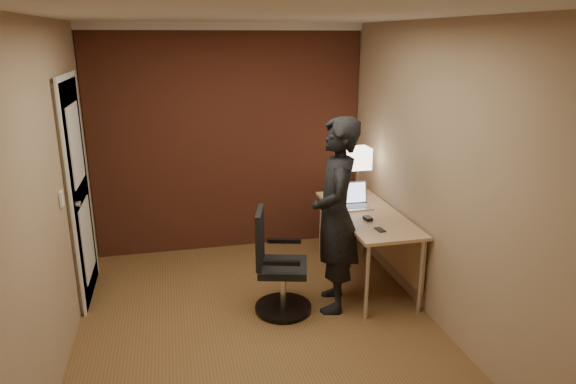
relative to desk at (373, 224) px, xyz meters
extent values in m
plane|color=brown|center=(-1.25, -0.75, -0.60)|extent=(4.00, 4.00, 0.00)
plane|color=white|center=(-1.25, -0.75, 1.90)|extent=(4.00, 4.00, 0.00)
plane|color=tan|center=(-1.25, 1.25, 0.65)|extent=(3.00, 0.00, 3.00)
plane|color=tan|center=(-1.25, -2.75, 0.65)|extent=(3.00, 0.00, 3.00)
plane|color=tan|center=(-2.75, -0.75, 0.65)|extent=(0.00, 4.00, 4.00)
plane|color=tan|center=(0.25, -0.75, 0.65)|extent=(0.00, 4.00, 4.00)
cube|color=brown|center=(-1.25, 1.22, 0.65)|extent=(2.98, 0.06, 2.50)
cube|color=silver|center=(-1.25, 1.21, 1.86)|extent=(3.00, 0.08, 0.08)
cube|color=silver|center=(-1.25, -2.71, 1.86)|extent=(3.00, 0.08, 0.08)
cube|color=silver|center=(-2.71, -0.75, 1.86)|extent=(0.08, 4.00, 0.08)
cube|color=silver|center=(0.21, -0.75, 1.86)|extent=(0.08, 4.00, 0.08)
cube|color=silver|center=(-2.73, 0.35, 0.40)|extent=(0.05, 0.82, 2.02)
cube|color=silver|center=(-2.71, 0.35, 0.40)|extent=(0.02, 0.92, 2.12)
cylinder|color=silver|center=(-2.68, 0.02, 0.40)|extent=(0.05, 0.05, 0.05)
cube|color=silver|center=(-2.74, -0.30, 0.55)|extent=(0.02, 0.08, 0.12)
cube|color=tan|center=(-0.07, 0.00, 0.11)|extent=(0.60, 1.50, 0.03)
cube|color=tan|center=(0.21, 0.00, -0.17)|extent=(0.02, 1.38, 0.54)
cylinder|color=silver|center=(-0.32, -0.69, -0.25)|extent=(0.04, 0.04, 0.70)
cylinder|color=silver|center=(-0.32, 0.69, -0.25)|extent=(0.04, 0.04, 0.70)
cylinder|color=silver|center=(0.18, -0.69, -0.25)|extent=(0.04, 0.04, 0.70)
cylinder|color=silver|center=(0.18, 0.69, -0.25)|extent=(0.04, 0.04, 0.70)
cube|color=silver|center=(0.00, 0.48, 0.14)|extent=(0.11, 0.11, 0.01)
cylinder|color=silver|center=(0.00, 0.48, 0.29)|extent=(0.01, 0.01, 0.30)
cube|color=white|center=(0.00, 0.48, 0.55)|extent=(0.22, 0.22, 0.22)
cube|color=silver|center=(-0.15, 0.15, 0.14)|extent=(0.33, 0.23, 0.01)
cube|color=silver|center=(-0.15, 0.26, 0.25)|extent=(0.33, 0.06, 0.22)
cube|color=#B2CCF2|center=(-0.15, 0.25, 0.25)|extent=(0.30, 0.04, 0.19)
cube|color=gray|center=(-0.15, 0.14, 0.14)|extent=(0.28, 0.13, 0.00)
cube|color=black|center=(-0.15, -0.21, 0.14)|extent=(0.07, 0.10, 0.03)
cube|color=black|center=(-0.14, -0.48, 0.13)|extent=(0.07, 0.12, 0.01)
cylinder|color=black|center=(-0.99, -0.40, -0.57)|extent=(0.50, 0.50, 0.03)
cylinder|color=silver|center=(-0.99, -0.40, -0.38)|extent=(0.05, 0.05, 0.38)
cube|color=black|center=(-0.99, -0.40, -0.18)|extent=(0.51, 0.51, 0.06)
cube|color=black|center=(-1.19, -0.35, 0.10)|extent=(0.14, 0.38, 0.50)
cube|color=black|center=(-0.93, -0.17, -0.02)|extent=(0.31, 0.12, 0.04)
cube|color=black|center=(-1.05, -0.63, -0.02)|extent=(0.31, 0.12, 0.04)
imported|color=black|center=(-0.52, -0.40, 0.26)|extent=(0.56, 0.72, 1.73)
camera|label=1|loc=(-1.87, -4.40, 1.77)|focal=32.00mm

